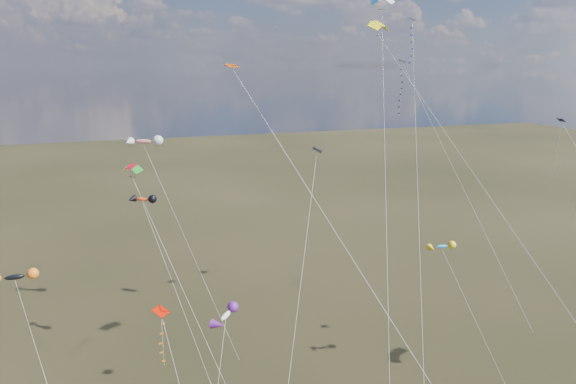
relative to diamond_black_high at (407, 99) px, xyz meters
name	(u,v)px	position (x,y,z in m)	size (l,w,h in m)	color
diamond_black_high	(407,99)	(0.00, 0.00, 0.00)	(11.01, 15.81, 31.04)	black
diamond_navy_tall	(412,65)	(-3.12, -5.65, 4.11)	(13.68, 27.34, 35.56)	#0D174B
diamond_black_mid	(303,266)	(-22.45, -23.61, -10.02)	(10.19, 16.67, 23.97)	black
diamond_red_low	(164,343)	(-32.33, -20.76, -15.99)	(3.01, 8.22, 12.98)	#C51100
diamond_navy_right	(567,163)	(6.47, -18.74, -5.04)	(4.61, 19.93, 25.40)	#0E0F4C
diamond_orange_center	(341,240)	(-21.87, -28.74, -6.40)	(15.32, 20.49, 30.45)	#BF4303
parafoil_yellow	(381,26)	(-11.62, -13.88, 7.44)	(16.35, 23.97, 34.58)	yellow
parafoil_blue_white	(382,1)	(-7.06, -5.59, 10.59)	(15.27, 31.16, 37.78)	#1062B4
parafoil_tricolor	(133,169)	(-33.47, -13.30, -4.12)	(8.96, 13.59, 22.83)	yellow
novelty_black_orange	(15,277)	(-43.86, -9.10, -13.90)	(5.77, 10.23, 12.96)	black
novelty_orange_black	(142,200)	(-32.44, -2.33, -9.57)	(6.46, 12.59, 17.31)	red
novelty_white_purple	(226,316)	(-28.05, -22.75, -13.52)	(4.96, 8.50, 13.28)	white
novelty_redwhite_stripe	(143,142)	(-31.46, 6.95, -4.78)	(9.67, 17.21, 22.22)	red
novelty_blue_yellow	(442,247)	(-4.90, -15.83, -13.31)	(5.20, 7.48, 13.46)	#227AC5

